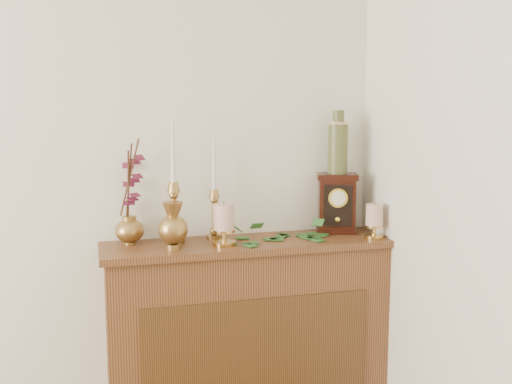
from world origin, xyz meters
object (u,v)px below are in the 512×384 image
object	(u,v)px
candlestick_left	(174,202)
ginger_jar	(132,196)
ceramic_vase	(338,145)
candlestick_center	(214,206)
mantel_clock	(337,203)
bud_vase	(173,226)

from	to	relation	value
candlestick_left	ginger_jar	distance (m)	0.18
ceramic_vase	candlestick_center	bearing A→B (deg)	-179.74
candlestick_center	mantel_clock	world-z (taller)	candlestick_center
mantel_clock	ceramic_vase	bearing A→B (deg)	90.00
candlestick_left	bud_vase	xyz separation A→B (m)	(-0.02, -0.11, -0.08)
mantel_clock	ceramic_vase	xyz separation A→B (m)	(0.00, 0.00, 0.26)
mantel_clock	ceramic_vase	distance (m)	0.26
candlestick_center	mantel_clock	xyz separation A→B (m)	(0.57, 0.00, -0.01)
ginger_jar	ceramic_vase	size ratio (longest dim) A/B	1.55
bud_vase	ceramic_vase	world-z (taller)	ceramic_vase
ginger_jar	candlestick_center	bearing A→B (deg)	-5.23
bud_vase	ginger_jar	bearing A→B (deg)	131.44
candlestick_left	bud_vase	distance (m)	0.14
candlestick_center	mantel_clock	size ratio (longest dim) A/B	1.65
mantel_clock	candlestick_left	bearing A→B (deg)	-160.51
candlestick_left	mantel_clock	distance (m)	0.74
bud_vase	ginger_jar	size ratio (longest dim) A/B	0.43
candlestick_left	candlestick_center	size ratio (longest dim) A/B	1.19
ginger_jar	mantel_clock	distance (m)	0.91
ceramic_vase	bud_vase	bearing A→B (deg)	-169.65
mantel_clock	ginger_jar	bearing A→B (deg)	-164.36
candlestick_center	mantel_clock	bearing A→B (deg)	0.03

